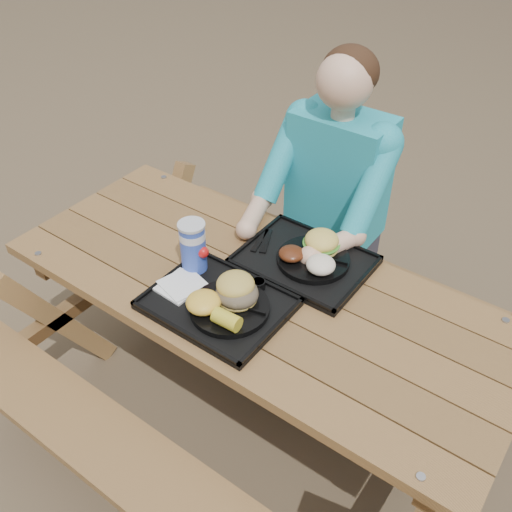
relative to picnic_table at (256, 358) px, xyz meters
The scene contains 18 objects.
ground 0.38m from the picnic_table, ahead, with size 60.00×60.00×0.00m, color #999999.
picnic_table is the anchor object (origin of this frame).
tray_near 0.42m from the picnic_table, 103.95° to the right, with size 0.45×0.35×0.02m, color black.
tray_far 0.44m from the picnic_table, 69.53° to the left, with size 0.45×0.35×0.02m, color black.
plate_near 0.44m from the picnic_table, 84.70° to the right, with size 0.26×0.26×0.02m, color black.
plate_far 0.47m from the picnic_table, 63.38° to the left, with size 0.26×0.26×0.02m, color black.
napkin_stack 0.48m from the picnic_table, 137.40° to the right, with size 0.14×0.14×0.02m, color white.
soda_cup 0.54m from the picnic_table, 162.28° to the right, with size 0.09×0.09×0.18m, color #1736AE.
condiment_bbq 0.41m from the picnic_table, 137.89° to the right, with size 0.05×0.05×0.03m, color black.
condiment_mustard 0.41m from the picnic_table, 41.49° to the right, with size 0.05×0.05×0.03m, color yellow.
sandwich 0.50m from the picnic_table, 82.08° to the right, with size 0.13×0.13×0.14m, color gold, non-canonical shape.
mac_cheese 0.50m from the picnic_table, 100.60° to the right, with size 0.11×0.11×0.06m, color yellow.
corn_cob 0.51m from the picnic_table, 75.12° to the right, with size 0.09×0.09×0.05m, color yellow, non-canonical shape.
cutlery_far 0.46m from the picnic_table, 116.77° to the left, with size 0.03×0.14×0.01m, color black.
burger 0.55m from the picnic_table, 68.93° to the left, with size 0.13×0.13×0.11m, color #ECC753, non-canonical shape.
baked_beans 0.46m from the picnic_table, 74.47° to the left, with size 0.09×0.09×0.04m, color #552411.
potato_salad 0.50m from the picnic_table, 43.68° to the left, with size 0.10×0.10×0.06m, color white.
diner 0.67m from the picnic_table, 94.28° to the left, with size 0.48×0.84×1.28m, color #1B98BE, non-canonical shape.
Camera 1 is at (0.86, -1.18, 2.06)m, focal length 40.00 mm.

